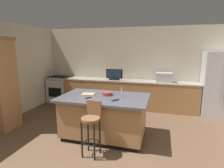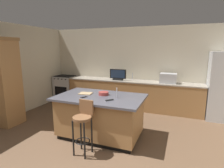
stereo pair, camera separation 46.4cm
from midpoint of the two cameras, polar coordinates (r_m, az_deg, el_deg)
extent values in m
cube|color=beige|center=(6.24, 10.20, 5.14)|extent=(6.68, 0.12, 2.64)
cube|color=beige|center=(5.90, -26.12, 3.84)|extent=(0.12, 4.63, 2.64)
cube|color=#9E7042|center=(6.05, 8.23, -3.42)|extent=(4.36, 0.60, 0.89)
cube|color=#9E9384|center=(5.95, 8.35, 0.89)|extent=(4.38, 0.62, 0.04)
cube|color=black|center=(4.28, -0.44, -15.36)|extent=(1.66, 0.94, 0.09)
cube|color=#9E7042|center=(4.10, -0.45, -9.83)|extent=(1.74, 1.02, 0.79)
cube|color=#4C4C56|center=(3.97, -0.46, -4.19)|extent=(1.90, 1.18, 0.04)
cube|color=#B7BABF|center=(7.05, -12.51, -1.33)|extent=(0.73, 0.60, 0.92)
cube|color=black|center=(6.81, -13.90, -2.22)|extent=(0.51, 0.01, 0.33)
cube|color=black|center=(6.96, -12.68, 2.47)|extent=(0.65, 0.50, 0.02)
cylinder|color=black|center=(6.86, -15.77, 1.59)|extent=(0.04, 0.03, 0.04)
cylinder|color=black|center=(6.76, -14.69, 1.52)|extent=(0.04, 0.03, 0.04)
cylinder|color=black|center=(6.67, -13.58, 1.45)|extent=(0.04, 0.03, 0.04)
cylinder|color=black|center=(6.58, -12.43, 1.37)|extent=(0.04, 0.03, 0.04)
cube|color=#9E7042|center=(5.23, -28.60, 0.46)|extent=(0.64, 0.57, 2.21)
cube|color=#B7BABF|center=(5.78, 19.43, 1.71)|extent=(0.48, 0.36, 0.29)
cube|color=black|center=(6.01, 4.07, 1.50)|extent=(0.33, 0.16, 0.05)
cube|color=black|center=(5.98, 4.10, 3.17)|extent=(0.55, 0.05, 0.30)
cube|color=#1E2D47|center=(5.95, 4.02, 3.14)|extent=(0.48, 0.01, 0.26)
cylinder|color=#B2B2B7|center=(6.02, 8.62, 2.34)|extent=(0.02, 0.02, 0.24)
cylinder|color=#B2B2B7|center=(3.81, 5.03, -2.82)|extent=(0.02, 0.02, 0.22)
cylinder|color=brown|center=(3.36, -5.43, -10.65)|extent=(0.34, 0.34, 0.05)
cube|color=brown|center=(3.42, -4.19, -7.26)|extent=(0.29, 0.06, 0.28)
cylinder|color=black|center=(3.48, -8.20, -16.59)|extent=(0.03, 0.03, 0.69)
cylinder|color=black|center=(3.36, -4.54, -17.54)|extent=(0.03, 0.03, 0.69)
cylinder|color=black|center=(3.66, -6.02, -15.04)|extent=(0.03, 0.03, 0.69)
cylinder|color=black|center=(3.55, -2.50, -15.85)|extent=(0.03, 0.03, 0.69)
torus|color=black|center=(3.55, -5.29, -17.46)|extent=(0.28, 0.28, 0.02)
cylinder|color=#993833|center=(4.05, 0.61, -3.01)|extent=(0.22, 0.22, 0.07)
cube|color=black|center=(3.89, -5.40, -4.16)|extent=(0.12, 0.17, 0.01)
cube|color=black|center=(3.64, 2.85, -5.08)|extent=(0.14, 0.16, 0.02)
cube|color=tan|center=(4.18, -5.12, -2.99)|extent=(0.32, 0.27, 0.02)
camera|label=1|loc=(0.23, -87.24, 0.55)|focal=29.19mm
camera|label=2|loc=(0.23, 92.76, -0.55)|focal=29.19mm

